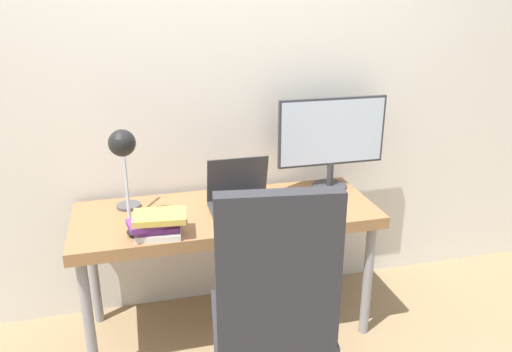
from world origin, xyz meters
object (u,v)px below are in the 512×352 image
(laptop, at_px, (240,199))
(desk_lamp, at_px, (123,152))
(monitor, at_px, (332,136))
(book_stack, at_px, (158,224))
(game_controller, at_px, (143,231))
(office_chair, at_px, (273,308))

(laptop, relative_size, desk_lamp, 0.69)
(monitor, bearing_deg, book_stack, -159.03)
(book_stack, bearing_deg, game_controller, 156.65)
(desk_lamp, relative_size, book_stack, 1.66)
(monitor, bearing_deg, game_controller, -161.79)
(desk_lamp, bearing_deg, monitor, 8.53)
(monitor, relative_size, book_stack, 2.23)
(laptop, relative_size, game_controller, 2.14)
(book_stack, bearing_deg, desk_lamp, 121.42)
(desk_lamp, bearing_deg, game_controller, -72.01)
(laptop, distance_m, monitor, 0.63)
(monitor, xyz_separation_m, desk_lamp, (-1.11, -0.17, 0.05))
(office_chair, xyz_separation_m, game_controller, (-0.45, 0.57, 0.11))
(game_controller, bearing_deg, office_chair, -51.28)
(laptop, distance_m, book_stack, 0.47)
(office_chair, bearing_deg, monitor, 56.80)
(desk_lamp, distance_m, office_chair, 1.01)
(laptop, bearing_deg, office_chair, -93.05)
(desk_lamp, height_order, book_stack, desk_lamp)
(desk_lamp, distance_m, game_controller, 0.38)
(laptop, distance_m, office_chair, 0.76)
(laptop, height_order, office_chair, office_chair)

